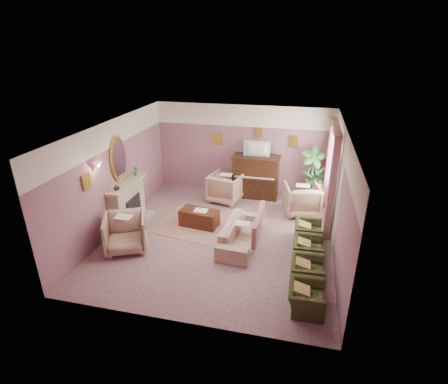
% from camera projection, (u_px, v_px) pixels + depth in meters
% --- Properties ---
extents(floor, '(5.50, 6.00, 0.01)m').
position_uv_depth(floor, '(220.00, 236.00, 8.85)').
color(floor, gray).
rests_on(floor, ground).
extents(ceiling, '(5.50, 6.00, 0.01)m').
position_uv_depth(ceiling, '(219.00, 127.00, 7.73)').
color(ceiling, beige).
rests_on(ceiling, wall_back).
extents(wall_back, '(5.50, 0.02, 2.80)m').
position_uv_depth(wall_back, '(242.00, 150.00, 10.97)').
color(wall_back, '#734F6A').
rests_on(wall_back, floor).
extents(wall_front, '(5.50, 0.02, 2.80)m').
position_uv_depth(wall_front, '(174.00, 255.00, 5.62)').
color(wall_front, '#734F6A').
rests_on(wall_front, floor).
extents(wall_left, '(0.02, 6.00, 2.80)m').
position_uv_depth(wall_left, '(115.00, 176.00, 8.87)').
color(wall_left, '#734F6A').
rests_on(wall_left, floor).
extents(wall_right, '(0.02, 6.00, 2.80)m').
position_uv_depth(wall_right, '(340.00, 196.00, 7.72)').
color(wall_right, '#734F6A').
rests_on(wall_right, floor).
extents(picture_rail_band, '(5.50, 0.01, 0.65)m').
position_uv_depth(picture_rail_band, '(243.00, 116.00, 10.53)').
color(picture_rail_band, white).
rests_on(picture_rail_band, wall_back).
extents(stripe_panel, '(0.01, 3.00, 2.15)m').
position_uv_depth(stripe_panel, '(334.00, 188.00, 9.01)').
color(stripe_panel, '#A1AC8C').
rests_on(stripe_panel, wall_right).
extents(fireplace_surround, '(0.30, 1.40, 1.10)m').
position_uv_depth(fireplace_surround, '(128.00, 203.00, 9.36)').
color(fireplace_surround, tan).
rests_on(fireplace_surround, floor).
extents(fireplace_inset, '(0.18, 0.72, 0.68)m').
position_uv_depth(fireplace_inset, '(132.00, 209.00, 9.40)').
color(fireplace_inset, black).
rests_on(fireplace_inset, floor).
extents(fire_ember, '(0.06, 0.54, 0.10)m').
position_uv_depth(fire_ember, '(134.00, 215.00, 9.46)').
color(fire_ember, orange).
rests_on(fire_ember, floor).
extents(mantel_shelf, '(0.40, 1.55, 0.07)m').
position_uv_depth(mantel_shelf, '(126.00, 184.00, 9.12)').
color(mantel_shelf, tan).
rests_on(mantel_shelf, fireplace_surround).
extents(hearth, '(0.55, 1.50, 0.02)m').
position_uv_depth(hearth, '(137.00, 222.00, 9.53)').
color(hearth, tan).
rests_on(hearth, floor).
extents(mirror_frame, '(0.04, 0.72, 1.20)m').
position_uv_depth(mirror_frame, '(118.00, 159.00, 8.88)').
color(mirror_frame, gold).
rests_on(mirror_frame, wall_left).
extents(mirror_glass, '(0.01, 0.60, 1.06)m').
position_uv_depth(mirror_glass, '(119.00, 159.00, 8.88)').
color(mirror_glass, white).
rests_on(mirror_glass, wall_left).
extents(sconce_shade, '(0.20, 0.20, 0.16)m').
position_uv_depth(sconce_shade, '(97.00, 166.00, 7.85)').
color(sconce_shade, tan).
rests_on(sconce_shade, wall_left).
extents(piano, '(1.40, 0.60, 1.30)m').
position_uv_depth(piano, '(256.00, 177.00, 10.88)').
color(piano, black).
rests_on(piano, floor).
extents(piano_keyshelf, '(1.30, 0.12, 0.06)m').
position_uv_depth(piano_keyshelf, '(254.00, 179.00, 10.54)').
color(piano_keyshelf, black).
rests_on(piano_keyshelf, piano).
extents(piano_keys, '(1.20, 0.08, 0.02)m').
position_uv_depth(piano_keys, '(254.00, 178.00, 10.52)').
color(piano_keys, silver).
rests_on(piano_keys, piano).
extents(piano_top, '(1.45, 0.65, 0.04)m').
position_uv_depth(piano_top, '(256.00, 157.00, 10.62)').
color(piano_top, black).
rests_on(piano_top, piano).
extents(television, '(0.80, 0.12, 0.48)m').
position_uv_depth(television, '(257.00, 148.00, 10.46)').
color(television, black).
rests_on(television, piano).
extents(print_back_left, '(0.30, 0.03, 0.38)m').
position_uv_depth(print_back_left, '(217.00, 139.00, 10.98)').
color(print_back_left, gold).
rests_on(print_back_left, wall_back).
extents(print_back_right, '(0.26, 0.03, 0.34)m').
position_uv_depth(print_back_right, '(293.00, 142.00, 10.46)').
color(print_back_right, gold).
rests_on(print_back_right, wall_back).
extents(print_back_mid, '(0.22, 0.03, 0.26)m').
position_uv_depth(print_back_mid, '(259.00, 132.00, 10.59)').
color(print_back_mid, gold).
rests_on(print_back_mid, wall_back).
extents(print_left_wall, '(0.03, 0.28, 0.36)m').
position_uv_depth(print_left_wall, '(87.00, 182.00, 7.67)').
color(print_left_wall, gold).
rests_on(print_left_wall, wall_left).
extents(window_blind, '(0.03, 1.40, 1.80)m').
position_uv_depth(window_blind, '(335.00, 162.00, 8.99)').
color(window_blind, silver).
rests_on(window_blind, wall_right).
extents(curtain_left, '(0.16, 0.34, 2.60)m').
position_uv_depth(curtain_left, '(332.00, 189.00, 8.35)').
color(curtain_left, '#9A5767').
rests_on(curtain_left, floor).
extents(curtain_right, '(0.16, 0.34, 2.60)m').
position_uv_depth(curtain_right, '(329.00, 165.00, 9.99)').
color(curtain_right, '#9A5767').
rests_on(curtain_right, floor).
extents(pelmet, '(0.16, 2.20, 0.16)m').
position_uv_depth(pelmet, '(336.00, 128.00, 8.66)').
color(pelmet, '#9A5767').
rests_on(pelmet, wall_right).
extents(mantel_plant, '(0.16, 0.16, 0.28)m').
position_uv_depth(mantel_plant, '(136.00, 171.00, 9.54)').
color(mantel_plant, '#3A773A').
rests_on(mantel_plant, mantel_shelf).
extents(mantel_vase, '(0.16, 0.16, 0.16)m').
position_uv_depth(mantel_vase, '(117.00, 187.00, 8.63)').
color(mantel_vase, white).
rests_on(mantel_vase, mantel_shelf).
extents(area_rug, '(2.77, 2.20, 0.01)m').
position_uv_depth(area_rug, '(205.00, 225.00, 9.37)').
color(area_rug, '#AC7163').
rests_on(area_rug, floor).
extents(coffee_table, '(1.06, 0.63, 0.45)m').
position_uv_depth(coffee_table, '(199.00, 218.00, 9.29)').
color(coffee_table, '#3F1D10').
rests_on(coffee_table, floor).
extents(table_paper, '(0.35, 0.28, 0.01)m').
position_uv_depth(table_paper, '(201.00, 210.00, 9.19)').
color(table_paper, '#EDEDCC').
rests_on(table_paper, coffee_table).
extents(sofa, '(0.65, 1.94, 0.79)m').
position_uv_depth(sofa, '(242.00, 229.00, 8.40)').
color(sofa, tan).
rests_on(sofa, floor).
extents(sofa_throw, '(0.10, 1.47, 0.54)m').
position_uv_depth(sofa_throw, '(258.00, 224.00, 8.23)').
color(sofa_throw, '#9A5767').
rests_on(sofa_throw, sofa).
extents(floral_armchair_left, '(0.92, 0.92, 0.96)m').
position_uv_depth(floral_armchair_left, '(226.00, 186.00, 10.65)').
color(floral_armchair_left, tan).
rests_on(floral_armchair_left, floor).
extents(floral_armchair_right, '(0.92, 0.92, 0.96)m').
position_uv_depth(floral_armchair_right, '(302.00, 198.00, 9.86)').
color(floral_armchair_right, tan).
rests_on(floral_armchair_right, floor).
extents(floral_armchair_front, '(0.92, 0.92, 0.96)m').
position_uv_depth(floral_armchair_front, '(125.00, 231.00, 8.15)').
color(floral_armchair_front, tan).
rests_on(floral_armchair_front, floor).
extents(olive_chair_a, '(0.53, 0.76, 0.66)m').
position_uv_depth(olive_chair_a, '(307.00, 294.00, 6.35)').
color(olive_chair_a, '#353B1C').
rests_on(olive_chair_a, floor).
extents(olive_chair_b, '(0.53, 0.76, 0.66)m').
position_uv_depth(olive_chair_b, '(307.00, 268.00, 7.08)').
color(olive_chair_b, '#353B1C').
rests_on(olive_chair_b, floor).
extents(olive_chair_c, '(0.53, 0.76, 0.66)m').
position_uv_depth(olive_chair_c, '(308.00, 247.00, 7.81)').
color(olive_chair_c, '#353B1C').
rests_on(olive_chair_c, floor).
extents(olive_chair_d, '(0.53, 0.76, 0.66)m').
position_uv_depth(olive_chair_d, '(308.00, 229.00, 8.54)').
color(olive_chair_d, '#353B1C').
rests_on(olive_chair_d, floor).
extents(side_table, '(0.52, 0.52, 0.70)m').
position_uv_depth(side_table, '(315.00, 192.00, 10.55)').
color(side_table, silver).
rests_on(side_table, floor).
extents(side_plant_big, '(0.30, 0.30, 0.34)m').
position_uv_depth(side_plant_big, '(317.00, 176.00, 10.35)').
color(side_plant_big, '#3A773A').
rests_on(side_plant_big, side_table).
extents(side_plant_small, '(0.16, 0.16, 0.28)m').
position_uv_depth(side_plant_small, '(321.00, 179.00, 10.24)').
color(side_plant_small, '#3A773A').
rests_on(side_plant_small, side_table).
extents(palm_pot, '(0.34, 0.34, 0.34)m').
position_uv_depth(palm_pot, '(310.00, 198.00, 10.60)').
color(palm_pot, '#A55950').
rests_on(palm_pot, floor).
extents(palm_plant, '(0.76, 0.76, 1.44)m').
position_uv_depth(palm_plant, '(313.00, 170.00, 10.24)').
color(palm_plant, '#3A773A').
rests_on(palm_plant, palm_pot).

